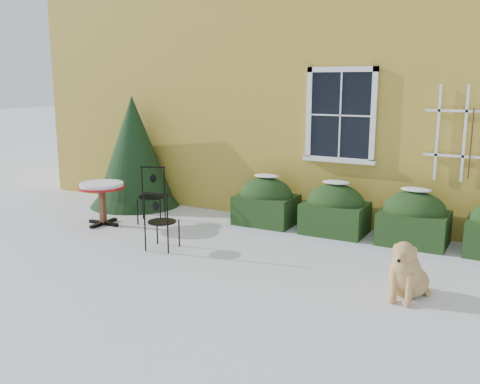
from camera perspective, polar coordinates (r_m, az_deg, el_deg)
The scene contains 8 objects.
ground at distance 7.52m, azimuth -3.68°, elevation -8.11°, with size 80.00×80.00×0.00m, color white.
house at distance 13.53m, azimuth 12.62°, elevation 14.29°, with size 12.40×8.40×6.40m.
hedge_row at distance 9.04m, azimuth 14.02°, elevation -2.35°, with size 4.95×0.80×0.91m.
evergreen_shrub at distance 11.29m, azimuth -11.22°, elevation 3.17°, with size 1.87×1.87×2.26m.
bistro_table at distance 9.87m, azimuth -14.53°, elevation 0.22°, with size 0.83×0.83×0.77m.
patio_chair_near at distance 8.26m, azimuth -8.45°, elevation -3.02°, with size 0.47×0.47×0.92m.
patio_chair_far at distance 9.96m, azimuth -9.42°, elevation -0.29°, with size 0.59×0.59×1.00m.
dog at distance 6.71m, azimuth 17.33°, elevation -8.34°, with size 0.53×0.84×0.76m.
Camera 1 is at (3.79, -5.97, 2.55)m, focal length 40.00 mm.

